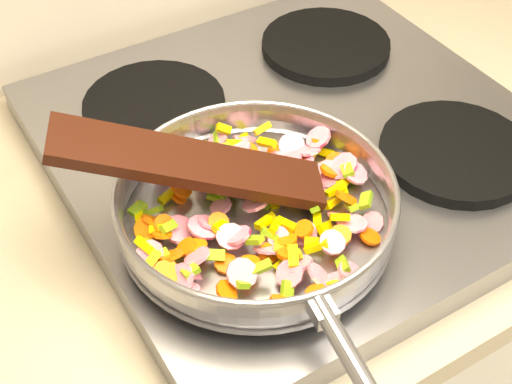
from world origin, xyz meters
TOP-DOWN VIEW (x-y plane):
  - cooktop at (-0.70, 1.67)m, footprint 0.60×0.60m
  - grate_fl at (-0.84, 1.52)m, footprint 0.19×0.19m
  - grate_fr at (-0.56, 1.52)m, footprint 0.19×0.19m
  - grate_bl at (-0.84, 1.81)m, footprint 0.19×0.19m
  - grate_br at (-0.56, 1.81)m, footprint 0.19×0.19m
  - saute_pan at (-0.84, 1.54)m, footprint 0.34×0.51m
  - vegetable_heap at (-0.83, 1.55)m, footprint 0.29×0.29m
  - wooden_spatula at (-0.89, 1.60)m, footprint 0.29×0.18m

SIDE VIEW (x-z plane):
  - cooktop at x=-0.70m, z-range 0.90..0.94m
  - grate_fl at x=-0.84m, z-range 0.94..0.96m
  - grate_fr at x=-0.56m, z-range 0.94..0.96m
  - grate_bl at x=-0.84m, z-range 0.94..0.96m
  - grate_br at x=-0.56m, z-range 0.94..0.96m
  - vegetable_heap at x=-0.83m, z-range 0.95..1.00m
  - saute_pan at x=-0.84m, z-range 0.96..1.01m
  - wooden_spatula at x=-0.89m, z-range 0.97..1.08m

